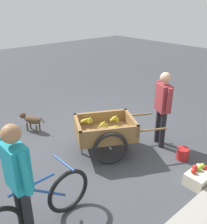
% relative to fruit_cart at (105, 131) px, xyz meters
% --- Properties ---
extents(ground_plane, '(24.00, 24.00, 0.00)m').
position_rel_fruit_cart_xyz_m(ground_plane, '(-0.19, -0.30, -0.44)').
color(ground_plane, '#3D3F44').
extents(fruit_cart, '(1.81, 1.44, 0.73)m').
position_rel_fruit_cart_xyz_m(fruit_cart, '(0.00, 0.00, 0.00)').
color(fruit_cart, olive).
rests_on(fruit_cart, ground).
extents(vendor_person, '(0.34, 0.50, 1.53)m').
position_rel_fruit_cart_xyz_m(vendor_person, '(-1.01, 0.54, 0.47)').
color(vendor_person, black).
rests_on(vendor_person, ground).
extents(bicycle, '(1.66, 0.46, 0.85)m').
position_rel_fruit_cart_xyz_m(bicycle, '(1.89, 0.82, -0.08)').
color(bicycle, black).
rests_on(bicycle, ground).
extents(cyclist_person, '(0.21, 0.60, 1.59)m').
position_rel_fruit_cart_xyz_m(cyclist_person, '(2.04, 0.82, 0.51)').
color(cyclist_person, black).
rests_on(cyclist_person, ground).
extents(dog, '(0.36, 0.62, 0.40)m').
position_rel_fruit_cart_xyz_m(dog, '(0.69, -1.75, -0.17)').
color(dog, '#4C3823').
rests_on(dog, ground).
extents(plastic_bucket, '(0.22, 0.22, 0.22)m').
position_rel_fruit_cart_xyz_m(plastic_bucket, '(-0.91, 1.16, -0.32)').
color(plastic_bucket, '#B21E1E').
rests_on(plastic_bucket, ground).
extents(apple_crate, '(0.44, 0.32, 0.31)m').
position_rel_fruit_cart_xyz_m(apple_crate, '(-0.49, 1.73, -0.31)').
color(apple_crate, beige).
rests_on(apple_crate, ground).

